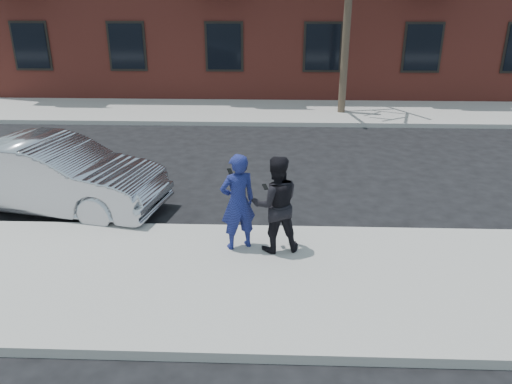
{
  "coord_description": "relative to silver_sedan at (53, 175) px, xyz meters",
  "views": [
    {
      "loc": [
        2.08,
        -6.93,
        4.36
      ],
      "look_at": [
        1.8,
        0.4,
        1.33
      ],
      "focal_mm": 35.0,
      "sensor_mm": 36.0,
      "label": 1
    }
  ],
  "objects": [
    {
      "name": "man_peacoat",
      "position": [
        4.59,
        -1.83,
        0.23
      ],
      "size": [
        0.93,
        0.79,
        1.69
      ],
      "rotation": [
        0.0,
        0.0,
        3.34
      ],
      "color": "black",
      "rests_on": "near_sidewalk"
    },
    {
      "name": "ground",
      "position": [
        2.47,
        -2.53,
        -0.76
      ],
      "size": [
        100.0,
        100.0,
        0.0
      ],
      "primitive_type": "plane",
      "color": "black",
      "rests_on": "ground"
    },
    {
      "name": "far_sidewalk",
      "position": [
        2.47,
        8.72,
        -0.69
      ],
      "size": [
        50.0,
        3.5,
        0.15
      ],
      "primitive_type": "cube",
      "color": "gray",
      "rests_on": "ground"
    },
    {
      "name": "man_hoodie",
      "position": [
        3.95,
        -1.78,
        0.24
      ],
      "size": [
        0.73,
        0.63,
        1.7
      ],
      "rotation": [
        0.0,
        0.0,
        3.57
      ],
      "color": "navy",
      "rests_on": "near_sidewalk"
    },
    {
      "name": "far_curb",
      "position": [
        2.47,
        6.92,
        -0.69
      ],
      "size": [
        50.0,
        0.1,
        0.15
      ],
      "primitive_type": "cube",
      "color": "#999691",
      "rests_on": "ground"
    },
    {
      "name": "silver_sedan",
      "position": [
        0.0,
        0.0,
        0.0
      ],
      "size": [
        4.87,
        2.49,
        1.53
      ],
      "primitive_type": "imported",
      "rotation": [
        0.0,
        0.0,
        1.37
      ],
      "color": "#999BA3",
      "rests_on": "ground"
    },
    {
      "name": "near_curb",
      "position": [
        2.47,
        -0.98,
        -0.69
      ],
      "size": [
        50.0,
        0.1,
        0.15
      ],
      "primitive_type": "cube",
      "color": "#999691",
      "rests_on": "ground"
    },
    {
      "name": "near_sidewalk",
      "position": [
        2.47,
        -2.78,
        -0.69
      ],
      "size": [
        50.0,
        3.5,
        0.15
      ],
      "primitive_type": "cube",
      "color": "gray",
      "rests_on": "ground"
    }
  ]
}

